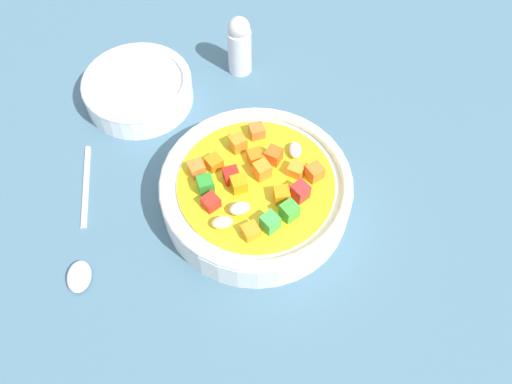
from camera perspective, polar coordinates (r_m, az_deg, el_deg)
ground_plane at (r=59.09cm, az=-0.00°, el=-1.73°), size 140.00×140.00×2.00cm
soup_bowl_main at (r=56.02cm, az=-0.00°, el=0.18°), size 20.44×20.44×6.05cm
spoon at (r=58.37cm, az=-18.52°, el=-5.06°), size 18.46×6.72×1.08cm
side_bowl_small at (r=67.93cm, az=-12.74°, el=10.94°), size 13.55×13.55×3.71cm
pepper_shaker at (r=68.79cm, az=-1.81°, el=15.72°), size 3.06×3.06×8.24cm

